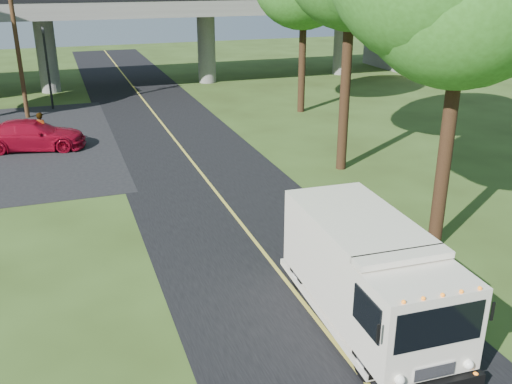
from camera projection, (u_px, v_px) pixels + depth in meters
name	position (u px, v px, depth m)	size (l,w,h in m)	color
ground	(291.00, 288.00, 16.19)	(120.00, 120.00, 0.00)	#314217
road	(203.00, 176.00, 24.98)	(7.00, 90.00, 0.02)	black
lane_line	(203.00, 176.00, 24.97)	(0.12, 90.00, 0.01)	gold
overpass	(128.00, 26.00, 42.68)	(54.00, 10.00, 7.30)	slate
traffic_signal	(47.00, 59.00, 36.04)	(0.18, 0.22, 5.20)	black
utility_pole	(17.00, 41.00, 33.32)	(1.60, 0.26, 9.00)	#472D19
step_van	(367.00, 271.00, 14.13)	(2.58, 6.45, 2.67)	silver
red_sedan	(32.00, 135.00, 28.52)	(2.08, 5.11, 1.48)	maroon
pedestrian	(42.00, 130.00, 28.76)	(0.66, 0.44, 1.82)	gray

